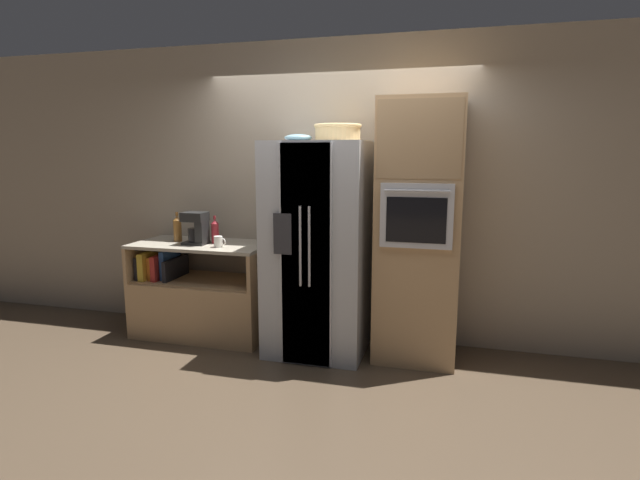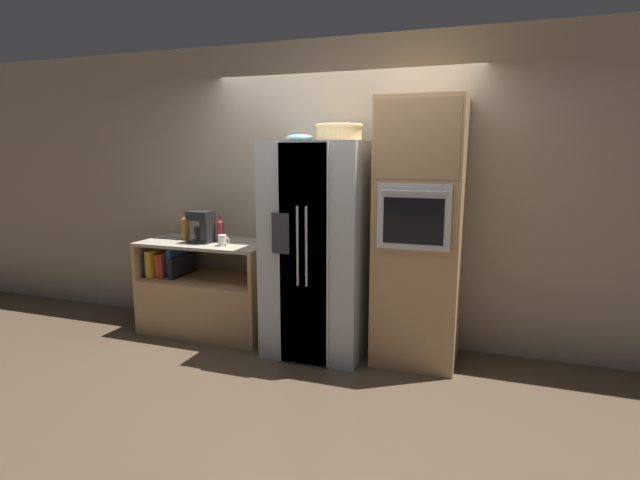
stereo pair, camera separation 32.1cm
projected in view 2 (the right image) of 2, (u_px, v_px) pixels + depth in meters
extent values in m
plane|color=#4C3D2D|center=(324.00, 353.00, 4.47)|extent=(20.00, 20.00, 0.00)
cube|color=tan|center=(342.00, 192.00, 4.71)|extent=(12.00, 0.06, 2.80)
cube|color=tan|center=(210.00, 305.00, 4.99)|extent=(1.29, 0.67, 0.54)
cube|color=tan|center=(209.00, 277.00, 4.94)|extent=(1.24, 0.62, 0.02)
cube|color=tan|center=(155.00, 257.00, 5.12)|extent=(0.04, 0.67, 0.34)
cube|color=tan|center=(266.00, 266.00, 4.71)|extent=(0.04, 0.67, 0.34)
cube|color=#ADA38E|center=(207.00, 243.00, 4.88)|extent=(1.29, 0.67, 0.03)
cube|color=black|center=(158.00, 262.00, 5.08)|extent=(0.04, 0.43, 0.22)
cube|color=gold|center=(163.00, 261.00, 5.05)|extent=(0.06, 0.47, 0.26)
cube|color=orange|center=(168.00, 263.00, 5.04)|extent=(0.06, 0.35, 0.22)
cube|color=#B72D28|center=(173.00, 263.00, 5.02)|extent=(0.05, 0.43, 0.24)
cube|color=#284C8E|center=(178.00, 261.00, 4.99)|extent=(0.05, 0.31, 0.28)
cube|color=black|center=(183.00, 266.00, 4.98)|extent=(0.04, 0.43, 0.20)
cube|color=silver|center=(320.00, 248.00, 4.43)|extent=(0.86, 0.79, 1.87)
cube|color=silver|center=(302.00, 257.00, 4.05)|extent=(0.42, 0.02, 1.83)
cube|color=silver|center=(304.00, 257.00, 4.05)|extent=(0.42, 0.02, 1.83)
cylinder|color=#B2B2B7|center=(297.00, 246.00, 4.02)|extent=(0.02, 0.02, 0.65)
cylinder|color=#B2B2B7|center=(306.00, 247.00, 3.99)|extent=(0.02, 0.02, 0.65)
cube|color=#2D2D33|center=(280.00, 234.00, 4.07)|extent=(0.15, 0.01, 0.34)
cube|color=tan|center=(419.00, 233.00, 4.18)|extent=(0.69, 0.65, 2.21)
cube|color=silver|center=(414.00, 217.00, 3.83)|extent=(0.56, 0.04, 0.51)
cube|color=black|center=(413.00, 221.00, 3.82)|extent=(0.46, 0.01, 0.36)
cylinder|color=#B2B2B7|center=(414.00, 191.00, 3.76)|extent=(0.50, 0.02, 0.02)
cube|color=#A68259|center=(417.00, 139.00, 3.74)|extent=(0.65, 0.01, 0.60)
cylinder|color=tan|center=(339.00, 134.00, 4.29)|extent=(0.39, 0.39, 0.13)
torus|color=tan|center=(339.00, 126.00, 4.28)|extent=(0.41, 0.41, 0.03)
ellipsoid|color=#668C99|center=(300.00, 138.00, 4.34)|extent=(0.24, 0.24, 0.06)
cylinder|color=maroon|center=(221.00, 232.00, 4.84)|extent=(0.07, 0.07, 0.19)
cone|color=maroon|center=(220.00, 220.00, 4.82)|extent=(0.07, 0.07, 0.04)
cylinder|color=maroon|center=(220.00, 217.00, 4.81)|extent=(0.02, 0.02, 0.04)
cylinder|color=brown|center=(185.00, 229.00, 4.98)|extent=(0.08, 0.08, 0.21)
cone|color=brown|center=(185.00, 217.00, 4.96)|extent=(0.08, 0.08, 0.04)
cylinder|color=brown|center=(184.00, 213.00, 4.95)|extent=(0.03, 0.03, 0.04)
cylinder|color=silver|center=(222.00, 240.00, 4.65)|extent=(0.08, 0.08, 0.10)
torus|color=silver|center=(226.00, 241.00, 4.64)|extent=(0.07, 0.01, 0.07)
cube|color=black|center=(202.00, 241.00, 4.82)|extent=(0.22, 0.18, 0.02)
cylinder|color=black|center=(200.00, 233.00, 4.82)|extent=(0.11, 0.11, 0.13)
cube|color=black|center=(208.00, 227.00, 4.78)|extent=(0.08, 0.15, 0.31)
cube|color=black|center=(201.00, 216.00, 4.78)|extent=(0.22, 0.18, 0.09)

